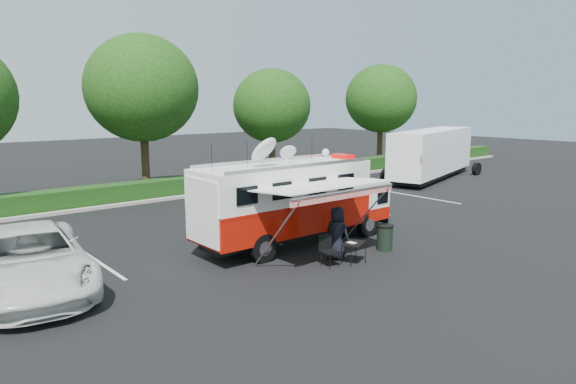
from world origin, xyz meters
The scene contains 11 objects.
ground_plane centered at (0.00, 0.00, 0.00)m, with size 120.00×120.00×0.00m, color black.
back_border centered at (1.14, 12.90, 5.00)m, with size 60.00×6.14×8.87m.
stall_lines centered at (-0.50, 3.00, 0.00)m, with size 24.12×5.50×0.01m.
command_truck centered at (-0.07, 0.00, 1.67)m, with size 8.12×2.23×3.90m.
awning centered at (-0.80, -2.32, 2.50)m, with size 4.43×2.31×2.68m.
white_suv centered at (-8.86, 1.10, 0.00)m, with size 2.96×6.42×1.78m, color silver.
person centered at (-0.19, -2.30, 0.00)m, with size 0.88×0.57×1.80m, color black.
folding_table centered at (-0.11, -3.00, 0.66)m, with size 1.01×0.89×0.72m.
folding_chair centered at (-0.93, -2.62, 0.62)m, with size 0.57×0.59×1.04m.
trash_bin centered at (1.92, -2.61, 0.46)m, with size 0.61×0.61×0.91m.
semi_trailer centered at (17.74, 6.44, 1.76)m, with size 11.03×5.29×3.34m.
Camera 1 is at (-12.10, -14.06, 5.26)m, focal length 32.00 mm.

